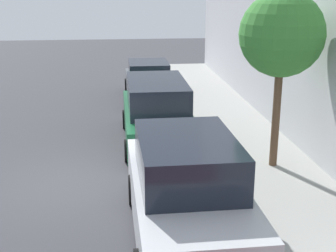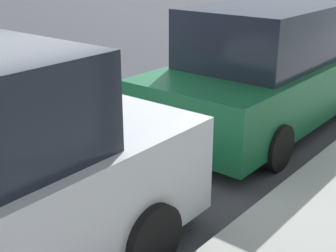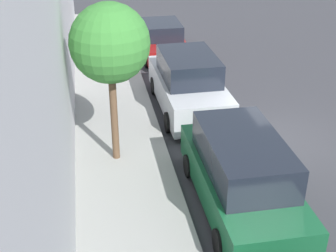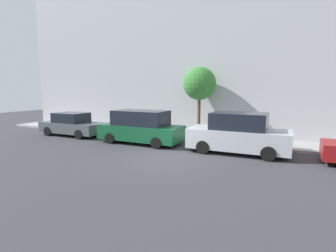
# 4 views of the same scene
# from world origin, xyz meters

# --- Properties ---
(ground_plane) EXTENTS (60.00, 60.00, 0.00)m
(ground_plane) POSITION_xyz_m (0.00, 0.00, 0.00)
(ground_plane) COLOR #38383D
(parked_minivan_third) EXTENTS (2.02, 4.90, 1.90)m
(parked_minivan_third) POSITION_xyz_m (2.22, 2.87, 0.92)
(parked_minivan_third) COLOR #14512D
(parked_minivan_third) RESTS_ON ground_plane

